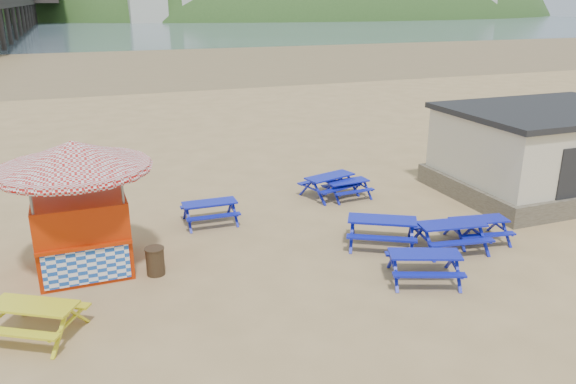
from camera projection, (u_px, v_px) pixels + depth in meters
name	position (u px, v px, depth m)	size (l,w,h in m)	color
ground	(292.00, 240.00, 16.80)	(400.00, 400.00, 0.00)	tan
wet_sand	(122.00, 62.00, 65.45)	(400.00, 400.00, 0.00)	olive
sea	(87.00, 24.00, 167.18)	(400.00, 400.00, 0.00)	#42535F
picnic_table_blue_a	(210.00, 212.00, 18.01)	(1.74, 1.42, 0.72)	#080EAA
picnic_table_blue_b	(347.00, 189.00, 20.35)	(1.62, 1.35, 0.64)	#080EAA
picnic_table_blue_c	(330.00, 186.00, 20.51)	(2.20, 1.95, 0.78)	#080EAA
picnic_table_blue_d	(382.00, 232.00, 16.37)	(2.49, 2.35, 0.82)	#080EAA
picnic_table_blue_e	(424.00, 267.00, 14.32)	(2.19, 1.99, 0.75)	#080EAA
picnic_table_blue_f	(478.00, 230.00, 16.67)	(1.88, 1.61, 0.70)	#080EAA
picnic_table_yellow	(35.00, 320.00, 11.90)	(2.32, 2.19, 0.76)	gold
ice_cream_kiosk	(77.00, 190.00, 14.37)	(3.97, 3.97, 3.51)	#AF2605
litter_bin	(155.00, 261.00, 14.61)	(0.51, 0.51, 0.75)	#392B1A
amenity_block	(547.00, 150.00, 20.69)	(7.40, 5.40, 3.15)	#665B4C
pier	(20.00, 5.00, 166.66)	(24.00, 220.00, 39.29)	black
headland_town	(294.00, 39.00, 253.36)	(264.00, 144.00, 108.00)	#2D4C1E
picnic_table_blue_g	(451.00, 236.00, 16.11)	(2.12, 1.81, 0.80)	#080EAA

